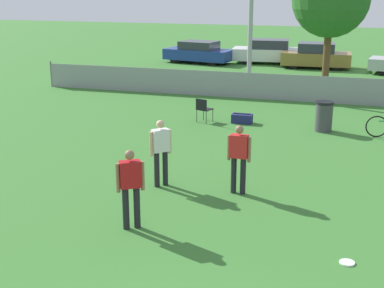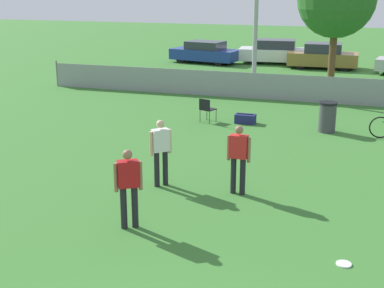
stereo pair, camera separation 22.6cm
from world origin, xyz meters
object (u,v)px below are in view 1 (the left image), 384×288
(player_thrower_red, at_px, (239,155))
(player_defender_red, at_px, (131,184))
(parked_car_blue, at_px, (199,52))
(folding_chair_sideline, at_px, (204,108))
(parked_car_white, at_px, (269,52))
(gear_bag_sideline, at_px, (242,119))
(parked_car_tan, at_px, (316,56))
(frisbee_disc, at_px, (347,262))
(trash_bin, at_px, (324,116))
(player_receiver_white, at_px, (161,149))

(player_thrower_red, height_order, player_defender_red, same)
(player_thrower_red, distance_m, parked_car_blue, 21.59)
(player_thrower_red, xyz_separation_m, folding_chair_sideline, (-2.59, 6.23, -0.44))
(parked_car_white, bearing_deg, parked_car_blue, -170.54)
(player_defender_red, height_order, gear_bag_sideline, player_defender_red)
(player_thrower_red, distance_m, parked_car_tan, 20.42)
(player_defender_red, height_order, frisbee_disc, player_defender_red)
(trash_bin, relative_size, gear_bag_sideline, 1.41)
(gear_bag_sideline, bearing_deg, parked_car_tan, 84.02)
(player_receiver_white, bearing_deg, player_thrower_red, -42.50)
(trash_bin, bearing_deg, parked_car_blue, 120.65)
(folding_chair_sideline, xyz_separation_m, trash_bin, (4.13, -0.00, -0.00))
(gear_bag_sideline, xyz_separation_m, parked_car_blue, (-5.64, 13.97, 0.49))
(parked_car_blue, bearing_deg, player_thrower_red, -60.87)
(player_receiver_white, xyz_separation_m, parked_car_white, (-0.84, 21.62, -0.24))
(folding_chair_sideline, bearing_deg, parked_car_white, -69.95)
(parked_car_blue, xyz_separation_m, parked_car_tan, (7.10, -0.04, 0.04))
(player_defender_red, relative_size, gear_bag_sideline, 2.31)
(player_thrower_red, distance_m, trash_bin, 6.43)
(player_thrower_red, xyz_separation_m, frisbee_disc, (2.52, -2.65, -0.93))
(gear_bag_sideline, distance_m, parked_car_tan, 14.01)
(player_receiver_white, height_order, player_defender_red, same)
(player_thrower_red, xyz_separation_m, parked_car_white, (-2.72, 21.54, -0.24))
(parked_car_white, xyz_separation_m, parked_car_tan, (2.92, -1.12, -0.01))
(player_receiver_white, xyz_separation_m, folding_chair_sideline, (-0.72, 6.30, -0.44))
(parked_car_white, bearing_deg, frisbee_disc, -82.86)
(folding_chair_sideline, bearing_deg, gear_bag_sideline, -149.15)
(player_defender_red, relative_size, trash_bin, 1.64)
(player_thrower_red, bearing_deg, player_defender_red, -120.65)
(parked_car_white, bearing_deg, player_thrower_red, -87.89)
(folding_chair_sideline, height_order, trash_bin, trash_bin)
(parked_car_white, relative_size, parked_car_tan, 1.15)
(player_receiver_white, bearing_deg, folding_chair_sideline, 51.80)
(gear_bag_sideline, bearing_deg, player_thrower_red, -79.03)
(gear_bag_sideline, relative_size, parked_car_white, 0.15)
(player_thrower_red, height_order, gear_bag_sideline, player_thrower_red)
(gear_bag_sideline, bearing_deg, trash_bin, -5.51)
(parked_car_white, bearing_deg, gear_bag_sideline, -89.54)
(trash_bin, relative_size, parked_car_blue, 0.23)
(frisbee_disc, bearing_deg, trash_bin, 96.33)
(frisbee_disc, height_order, parked_car_white, parked_car_white)
(player_receiver_white, relative_size, parked_car_white, 0.36)
(folding_chair_sideline, height_order, parked_car_blue, parked_car_blue)
(folding_chair_sideline, relative_size, trash_bin, 0.85)
(frisbee_disc, xyz_separation_m, folding_chair_sideline, (-5.12, 8.88, 0.49))
(gear_bag_sideline, xyz_separation_m, parked_car_tan, (1.46, 13.93, 0.53))
(player_receiver_white, bearing_deg, parked_car_blue, 59.06)
(player_thrower_red, relative_size, trash_bin, 1.64)
(player_receiver_white, distance_m, folding_chair_sideline, 6.36)
(player_defender_red, distance_m, gear_bag_sideline, 8.98)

